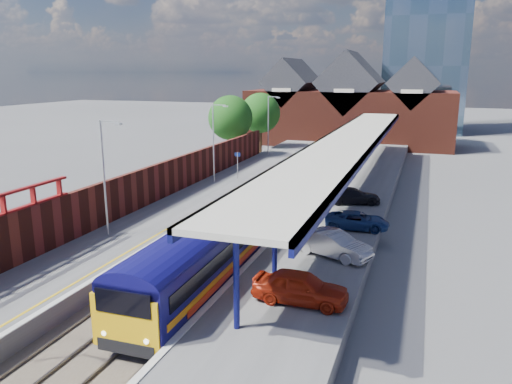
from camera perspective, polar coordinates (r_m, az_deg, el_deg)
ground at (r=50.82m, az=5.62°, el=1.34°), size 240.00×240.00×0.00m
ballast_bed at (r=41.41m, az=2.37°, el=-1.36°), size 6.00×76.00×0.06m
rails at (r=41.39m, az=2.37°, el=-1.24°), size 4.51×76.00×0.14m
left_platform at (r=43.14m, az=-4.63°, el=-0.14°), size 5.00×76.00×1.00m
right_platform at (r=40.05m, az=10.63°, el=-1.41°), size 6.00×76.00×1.00m
coping_left at (r=42.15m, az=-1.72°, el=0.30°), size 0.30×76.00×0.05m
coping_right at (r=40.41m, az=6.67°, el=-0.37°), size 0.30×76.00×0.05m
yellow_line at (r=42.37m, az=-2.48°, el=0.34°), size 0.14×76.00×0.01m
train at (r=48.68m, az=6.98°, el=3.32°), size 2.98×65.93×3.45m
canopy at (r=41.10m, az=10.61°, el=5.73°), size 4.50×52.00×4.48m
lamp_post_b at (r=30.70m, az=-16.81°, el=2.31°), size 1.48×0.18×7.00m
lamp_post_c at (r=44.47m, az=-4.73°, el=6.15°), size 1.48×0.18×7.00m
lamp_post_d at (r=59.38m, az=1.54°, el=8.03°), size 1.48×0.18×7.00m
platform_sign at (r=46.13m, az=-2.12°, el=3.56°), size 0.55×0.08×2.50m
brick_wall at (r=38.29m, az=-12.14°, el=0.84°), size 0.35×50.00×3.86m
station_building at (r=77.39m, az=10.66°, el=9.42°), size 30.00×12.12×13.78m
glass_tower at (r=98.84m, az=19.14°, el=18.35°), size 14.20×14.20×40.30m
tree_near at (r=58.72m, az=-2.84°, el=8.31°), size 5.20×5.20×8.10m
tree_far at (r=65.86m, az=0.60°, el=8.89°), size 5.20×5.20×8.10m
parked_car_red at (r=21.81m, az=5.09°, el=-10.76°), size 4.16×1.75×1.41m
parked_car_silver at (r=27.16m, az=8.82°, el=-5.90°), size 4.46×2.94×1.39m
parked_car_dark at (r=38.27m, az=10.97°, el=-0.42°), size 4.46×2.87×1.20m
parked_car_blue at (r=32.14m, az=11.48°, el=-3.21°), size 4.13×2.15×1.11m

